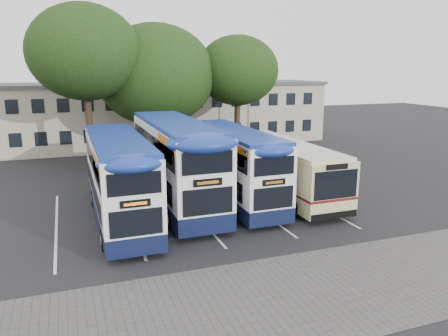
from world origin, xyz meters
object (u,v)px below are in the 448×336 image
tree_left (84,52)px  bus_dd_mid (176,159)px  tree_right (237,71)px  lamp_post (249,96)px  tree_mid (156,75)px  bus_single (283,165)px  bus_dd_left (119,176)px  bus_dd_right (234,163)px

tree_left → bus_dd_mid: 12.77m
tree_right → bus_dd_mid: bearing=-125.8°
lamp_post → tree_mid: (-8.76, -1.27, 1.99)m
tree_left → bus_single: size_ratio=1.10×
lamp_post → bus_single: size_ratio=0.82×
lamp_post → bus_dd_left: size_ratio=0.86×
lamp_post → tree_mid: bearing=-171.8°
lamp_post → tree_right: (-2.01, -2.23, 2.32)m
tree_left → tree_right: tree_left is taller
lamp_post → tree_right: size_ratio=0.88×
tree_mid → tree_right: 6.82m
tree_mid → bus_dd_left: (-4.85, -14.06, -4.66)m
tree_mid → bus_single: 14.60m
lamp_post → bus_single: lamp_post is taller
tree_left → lamp_post: bearing=12.5°
bus_single → bus_dd_right: bearing=-175.3°
tree_right → bus_dd_left: 18.19m
tree_mid → lamp_post: bearing=8.2°
bus_dd_right → tree_right: bearing=67.5°
lamp_post → tree_left: bearing=-167.5°
lamp_post → tree_mid: 9.07m
bus_dd_left → bus_dd_mid: (3.34, 1.68, 0.25)m
bus_dd_mid → bus_single: size_ratio=1.05×
bus_dd_mid → lamp_post: bearing=53.1°
lamp_post → tree_left: tree_left is taller
lamp_post → bus_dd_right: bearing=-116.1°
tree_left → tree_right: size_ratio=1.18×
tree_right → bus_dd_mid: 14.87m
tree_mid → bus_single: bearing=-68.1°
tree_mid → bus_dd_mid: 13.23m
lamp_post → bus_single: (-3.66, -13.92, -3.22)m
bus_dd_mid → bus_dd_left: bearing=-153.3°
lamp_post → tree_left: (-14.25, -3.15, 3.65)m
lamp_post → bus_dd_right: size_ratio=0.88×
bus_dd_right → tree_mid: bearing=97.9°
tree_left → bus_dd_mid: size_ratio=1.05×
lamp_post → tree_mid: tree_mid is taller
bus_dd_left → bus_dd_mid: size_ratio=0.91×
bus_dd_left → bus_dd_right: bearing=9.7°
tree_right → bus_dd_right: size_ratio=1.01×
tree_mid → bus_dd_right: 13.88m
bus_dd_mid → tree_right: bearing=54.2°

